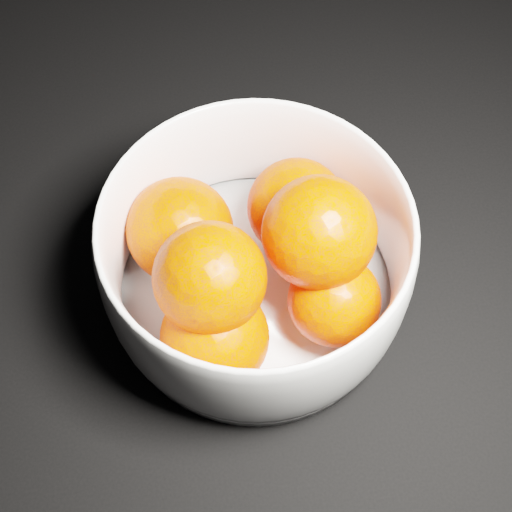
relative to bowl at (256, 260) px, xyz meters
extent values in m
cylinder|color=white|center=(0.00, 0.00, -0.05)|extent=(0.20, 0.20, 0.01)
sphere|color=#ED3600|center=(0.04, 0.04, -0.01)|extent=(0.07, 0.07, 0.07)
sphere|color=#ED3600|center=(-0.05, 0.04, -0.01)|extent=(0.08, 0.08, 0.08)
sphere|color=#ED3600|center=(-0.04, -0.05, -0.01)|extent=(0.07, 0.07, 0.07)
sphere|color=#ED3600|center=(0.05, -0.04, -0.01)|extent=(0.06, 0.06, 0.06)
sphere|color=#ED3600|center=(-0.03, -0.03, 0.04)|extent=(0.07, 0.07, 0.07)
sphere|color=#ED3600|center=(0.04, -0.01, 0.04)|extent=(0.08, 0.08, 0.08)
camera|label=1|loc=(-0.04, -0.25, 0.43)|focal=50.00mm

